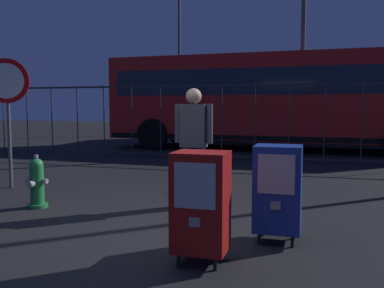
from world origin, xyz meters
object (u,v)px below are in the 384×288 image
Objects in this scene: stop_sign at (7,96)px; bus_far at (317,99)px; pedestrian at (194,140)px; traffic_cone at (210,176)px; bus_near at (273,97)px; newspaper_box_primary at (278,188)px; fire_hydrant at (37,183)px; street_light_near_left at (179,35)px; newspaper_box_secondary at (201,201)px.

bus_far reaches higher than stop_sign.
bus_far is (1.68, 12.08, 0.76)m from pedestrian.
bus_far is (1.71, 10.95, 1.45)m from traffic_cone.
newspaper_box_primary is at bearing -81.94° from bus_near.
bus_near is at bearing 95.86° from newspaper_box_primary.
bus_far is at bearing 73.52° from fire_hydrant.
newspaper_box_secondary is at bearing -71.42° from street_light_near_left.
pedestrian is at bearing 17.97° from fire_hydrant.
stop_sign is 0.21× the size of bus_near.
stop_sign reaches higher than newspaper_box_secondary.
newspaper_box_primary is at bearing -19.61° from stop_sign.
stop_sign reaches higher than newspaper_box_primary.
bus_near and bus_far have the same top height.
bus_far is at bearing -21.63° from street_light_near_left.
street_light_near_left reaches higher than fire_hydrant.
bus_near is (0.31, 8.19, 0.76)m from pedestrian.
bus_near is (2.40, 8.87, 1.36)m from fire_hydrant.
fire_hydrant is 0.07× the size of bus_far.
fire_hydrant is at bearing -138.80° from traffic_cone.
newspaper_box_secondary is 1.92× the size of traffic_cone.
newspaper_box_primary is 0.46× the size of stop_sign.
newspaper_box_primary is 0.12× the size of street_light_near_left.
bus_near reaches higher than fire_hydrant.
stop_sign is at bearing 173.19° from pedestrian.
bus_far is at bearing 72.75° from bus_near.
traffic_cone is at bearing 91.59° from pedestrian.
stop_sign is 14.77m from street_light_near_left.
bus_near reaches higher than traffic_cone.
street_light_near_left is at bearing 96.15° from stop_sign.
stop_sign is at bearing 140.97° from fire_hydrant.
fire_hydrant is at bearing -162.03° from pedestrian.
bus_near is (3.75, 7.78, 0.11)m from stop_sign.
stop_sign is at bearing -83.85° from street_light_near_left.
traffic_cone is (3.41, 0.72, -1.34)m from stop_sign.
pedestrian is (-0.67, 2.08, 0.38)m from newspaper_box_secondary.
fire_hydrant is at bearing -107.44° from bus_far.
pedestrian reaches higher than newspaper_box_primary.
newspaper_box_primary is 9.58m from bus_near.
fire_hydrant is at bearing 170.07° from newspaper_box_primary.
bus_far reaches higher than traffic_cone.
pedestrian is (2.09, 0.68, 0.60)m from fire_hydrant.
newspaper_box_secondary is at bearing -85.80° from bus_near.
traffic_cone is at bearing -69.99° from street_light_near_left.
pedestrian is at bearing 135.18° from newspaper_box_primary.
fire_hydrant is 13.37m from bus_far.
street_light_near_left is at bearing 111.38° from newspaper_box_primary.
bus_far is at bearing 66.31° from stop_sign.
traffic_cone is (2.06, 1.81, -0.09)m from fire_hydrant.
bus_far is (1.01, 14.16, 1.14)m from newspaper_box_secondary.
traffic_cone is 0.05× the size of bus_near.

